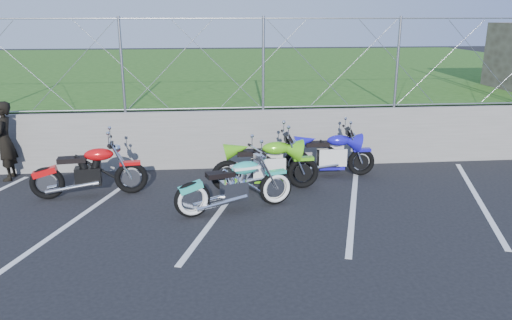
{
  "coord_description": "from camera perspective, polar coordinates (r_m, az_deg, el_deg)",
  "views": [
    {
      "loc": [
        -0.22,
        -7.36,
        3.34
      ],
      "look_at": [
        0.63,
        1.3,
        0.78
      ],
      "focal_mm": 35.0,
      "sensor_mm": 36.0,
      "label": 1
    }
  ],
  "objects": [
    {
      "name": "grass_field",
      "position": [
        21.04,
        -5.01,
        8.97
      ],
      "size": [
        30.0,
        20.0,
        1.3
      ],
      "primitive_type": "cube",
      "color": "#265115",
      "rests_on": "ground"
    },
    {
      "name": "sportbike_blue",
      "position": [
        10.69,
        8.52,
        0.45
      ],
      "size": [
        1.98,
        0.7,
        1.02
      ],
      "rotation": [
        0.0,
        0.0,
        -0.02
      ],
      "color": "black",
      "rests_on": "ground"
    },
    {
      "name": "parking_lines",
      "position": [
        9.12,
        3.79,
        -5.14
      ],
      "size": [
        18.29,
        4.31,
        0.01
      ],
      "color": "silver",
      "rests_on": "ground"
    },
    {
      "name": "sportbike_green",
      "position": [
        9.73,
        1.28,
        -0.75
      ],
      "size": [
        2.14,
        0.76,
        1.11
      ],
      "rotation": [
        0.0,
        0.0,
        0.04
      ],
      "color": "black",
      "rests_on": "ground"
    },
    {
      "name": "naked_orange",
      "position": [
        9.9,
        -18.36,
        -1.43
      ],
      "size": [
        2.15,
        0.73,
        1.07
      ],
      "rotation": [
        0.0,
        0.0,
        0.12
      ],
      "color": "black",
      "rests_on": "ground"
    },
    {
      "name": "ground",
      "position": [
        8.09,
        -3.55,
        -8.06
      ],
      "size": [
        90.0,
        90.0,
        0.0
      ],
      "primitive_type": "plane",
      "color": "black",
      "rests_on": "ground"
    },
    {
      "name": "person_standing",
      "position": [
        11.5,
        -26.78,
        1.94
      ],
      "size": [
        0.47,
        0.64,
        1.64
      ],
      "primitive_type": "imported",
      "rotation": [
        0.0,
        0.0,
        -1.44
      ],
      "color": "black",
      "rests_on": "ground"
    },
    {
      "name": "cruiser_turquoise",
      "position": [
        8.73,
        -2.23,
        -3.09
      ],
      "size": [
        2.12,
        0.83,
        1.09
      ],
      "rotation": [
        0.0,
        0.0,
        0.3
      ],
      "color": "black",
      "rests_on": "ground"
    },
    {
      "name": "retaining_wall",
      "position": [
        11.19,
        -4.3,
        2.42
      ],
      "size": [
        30.0,
        0.22,
        1.3
      ],
      "primitive_type": "cube",
      "color": "slate",
      "rests_on": "ground"
    },
    {
      "name": "chain_link_fence",
      "position": [
        10.92,
        -4.48,
        10.85
      ],
      "size": [
        28.0,
        0.03,
        2.0
      ],
      "color": "gray",
      "rests_on": "retaining_wall"
    }
  ]
}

